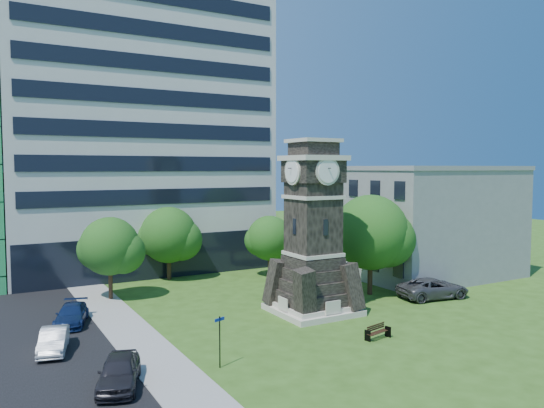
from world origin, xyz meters
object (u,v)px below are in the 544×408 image
car_east_lot (433,288)px  street_sign (220,336)px  car_street_south (119,371)px  car_street_north (71,315)px  park_bench (377,331)px  car_street_mid (53,340)px  clock_tower (313,238)px

car_east_lot → street_sign: size_ratio=2.13×
street_sign → car_street_south: bearing=159.0°
car_street_north → street_sign: bearing=-48.1°
car_street_north → car_east_lot: car_east_lot is taller
park_bench → street_sign: bearing=164.8°
car_street_south → park_bench: (15.14, -0.52, -0.29)m
car_street_mid → park_bench: 18.59m
park_bench → car_east_lot: bearing=15.1°
clock_tower → car_street_north: clock_tower is taller
clock_tower → street_sign: size_ratio=4.57×
clock_tower → car_east_lot: bearing=-6.9°
car_street_south → street_sign: 5.15m
car_east_lot → car_street_south: bearing=110.1°
car_east_lot → park_bench: (-10.43, -5.51, -0.34)m
car_street_north → car_east_lot: (25.88, -6.60, 0.15)m
car_street_south → car_street_north: 11.59m
clock_tower → street_sign: (-9.99, -6.37, -3.60)m
clock_tower → car_street_south: 16.92m
car_street_south → car_street_mid: 6.90m
clock_tower → car_street_mid: size_ratio=3.09×
clock_tower → car_street_south: clock_tower is taller
clock_tower → car_street_north: (-15.36, 5.32, -4.63)m
car_street_south → street_sign: (5.07, -0.11, 0.93)m
clock_tower → car_street_mid: bearing=178.9°
street_sign → car_street_mid: bearing=116.8°
car_street_north → car_street_south: bearing=-71.3°
clock_tower → park_bench: clock_tower is taller
car_street_south → car_east_lot: size_ratio=0.77×
car_street_south → car_street_mid: car_street_south is taller
car_street_mid → car_east_lot: (27.60, -1.61, 0.14)m
park_bench → street_sign: 10.16m
clock_tower → street_sign: 12.38m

